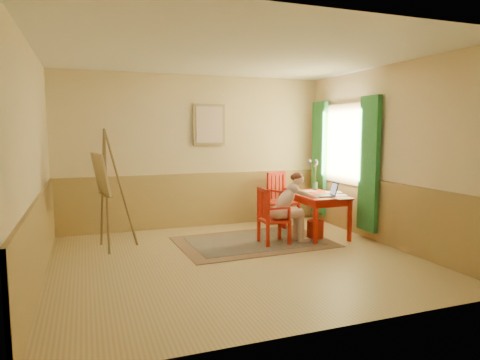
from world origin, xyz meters
name	(u,v)px	position (x,y,z in m)	size (l,w,h in m)	color
room	(237,160)	(0.00, 0.00, 1.40)	(5.04, 4.54, 2.84)	tan
wainscot	(220,214)	(0.00, 0.80, 0.50)	(5.00, 4.50, 1.00)	tan
window	(343,156)	(2.42, 1.10, 1.35)	(0.12, 2.01, 2.20)	white
wall_portrait	(209,125)	(0.25, 2.20, 1.90)	(0.60, 0.05, 0.76)	tan
rug	(254,242)	(0.57, 0.78, 0.01)	(2.46, 1.69, 0.02)	#8C7251
table	(316,199)	(1.74, 0.85, 0.63)	(0.72, 1.20, 0.72)	red
chair_left	(271,216)	(0.78, 0.57, 0.45)	(0.42, 0.40, 0.90)	red
chair_back	(282,199)	(1.55, 1.79, 0.50)	(0.56, 0.57, 1.00)	red
figure	(289,204)	(1.09, 0.56, 0.62)	(0.83, 0.36, 1.13)	beige
laptop	(327,193)	(1.76, 0.55, 0.77)	(0.42, 0.29, 0.23)	#1E2338
papers	(330,194)	(1.95, 0.74, 0.72)	(0.66, 1.14, 0.00)	white
vase	(315,176)	(1.95, 1.26, 0.98)	(0.19, 0.28, 0.57)	#3F724C
wastebasket	(315,229)	(1.63, 0.67, 0.15)	(0.28, 0.28, 0.30)	#A32315
easel	(103,179)	(-1.69, 1.18, 1.08)	(0.66, 0.82, 1.83)	brown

